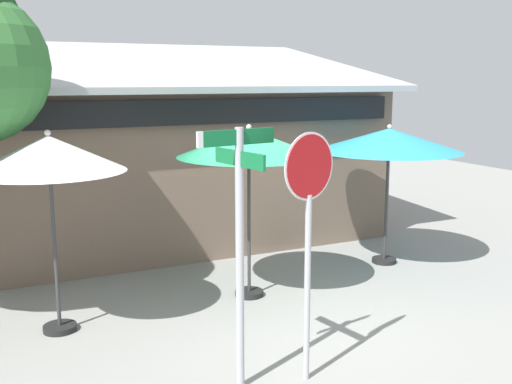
% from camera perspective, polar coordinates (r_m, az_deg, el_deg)
% --- Properties ---
extents(ground_plane, '(28.00, 28.00, 0.10)m').
position_cam_1_polar(ground_plane, '(8.76, 3.58, -11.99)').
color(ground_plane, gray).
extents(cafe_building, '(8.53, 5.52, 4.17)m').
position_cam_1_polar(cafe_building, '(13.15, -8.16, 3.27)').
color(cafe_building, '#705B4C').
rests_on(cafe_building, ground).
extents(street_sign_post, '(0.92, 0.86, 2.84)m').
position_cam_1_polar(street_sign_post, '(6.30, -1.59, -3.78)').
color(street_sign_post, '#A8AAB2').
rests_on(street_sign_post, ground).
extents(stop_sign, '(0.71, 0.21, 2.78)m').
position_cam_1_polar(stop_sign, '(6.45, 5.00, -1.95)').
color(stop_sign, '#A8AAB2').
rests_on(stop_sign, ground).
extents(patio_umbrella_ivory_left, '(1.95, 1.95, 2.69)m').
position_cam_1_polar(patio_umbrella_ivory_left, '(8.08, -19.03, 3.29)').
color(patio_umbrella_ivory_left, black).
rests_on(patio_umbrella_ivory_left, ground).
extents(patio_umbrella_forest_green_center, '(2.16, 2.16, 2.66)m').
position_cam_1_polar(patio_umbrella_forest_green_center, '(8.96, -0.68, 4.54)').
color(patio_umbrella_forest_green_center, black).
rests_on(patio_umbrella_forest_green_center, ground).
extents(patio_umbrella_teal_right, '(2.58, 2.58, 2.53)m').
position_cam_1_polar(patio_umbrella_teal_right, '(10.93, 12.48, 4.78)').
color(patio_umbrella_teal_right, black).
rests_on(patio_umbrella_teal_right, ground).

